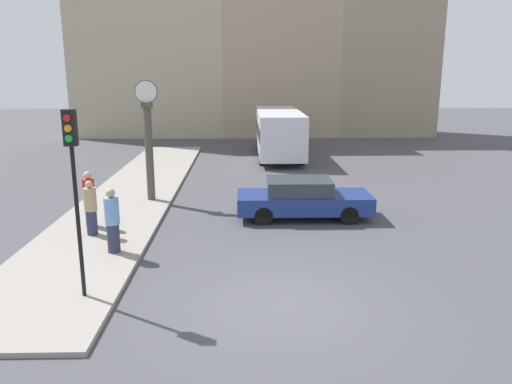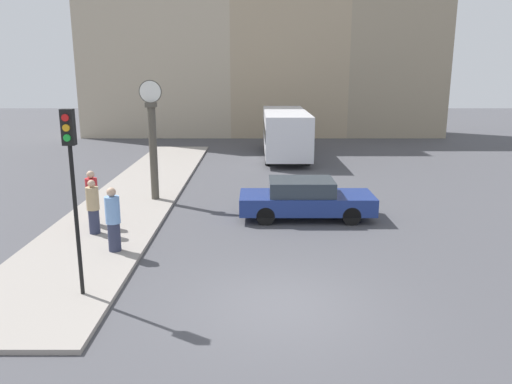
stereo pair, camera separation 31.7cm
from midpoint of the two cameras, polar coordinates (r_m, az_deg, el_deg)
name	(u,v)px [view 2 (the right image)]	position (r m, az deg, el deg)	size (l,w,h in m)	color
ground_plane	(279,305)	(11.33, 3.50, -12.80)	(120.00, 120.00, 0.00)	#47474C
sidewalk_corner	(138,191)	(21.76, -12.91, 0.07)	(3.50, 25.04, 0.12)	gray
building_row	(258,25)	(40.84, 0.48, 18.59)	(28.06, 5.00, 18.40)	#B7A88E
sedan_car	(303,199)	(17.52, 5.94, -0.76)	(4.65, 1.83, 1.39)	navy
bus_distant	(283,131)	(30.08, 3.46, 7.01)	(2.52, 8.83, 2.74)	silver
traffic_light_near	(70,166)	(11.31, -19.78, 2.83)	(0.26, 0.24, 4.16)	black
street_clock	(151,141)	(19.71, -11.47, 5.69)	(0.86, 0.39, 4.60)	#4C473D
pedestrian_tan_coat	(91,207)	(16.13, -17.78, -1.67)	(0.39, 0.39, 1.70)	#2D334C
pedestrian_blue_stripe	(111,220)	(14.38, -15.60, -3.08)	(0.41, 0.41, 1.83)	#2D334C
pedestrian_red_top	(90,198)	(17.01, -17.89, -0.68)	(0.38, 0.38, 1.81)	#2D334C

